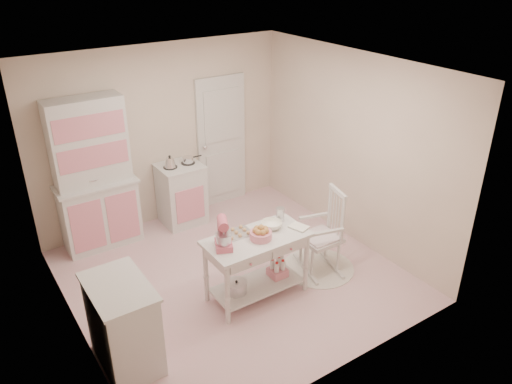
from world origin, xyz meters
TOP-DOWN VIEW (x-y plane):
  - room_shell at (0.00, 0.00)m, footprint 3.84×3.84m
  - door at (0.95, 1.87)m, footprint 0.82×0.05m
  - hutch at (-1.10, 1.66)m, footprint 1.06×0.50m
  - stove at (0.10, 1.61)m, footprint 0.62×0.57m
  - base_cabinet at (-1.63, -0.65)m, footprint 0.54×0.84m
  - lace_rug at (1.00, -0.48)m, footprint 0.92×0.92m
  - rocking_chair at (1.00, -0.48)m, footprint 0.64×0.82m
  - work_table at (0.03, -0.49)m, footprint 1.20×0.60m
  - stand_mixer at (-0.39, -0.47)m, footprint 0.30×0.34m
  - cookie_tray at (-0.12, -0.31)m, footprint 0.34×0.24m
  - bread_basket at (0.05, -0.54)m, footprint 0.25×0.25m
  - mixing_bowl at (0.29, -0.41)m, footprint 0.25×0.25m
  - metal_pitcher at (0.47, -0.33)m, footprint 0.10×0.10m
  - recipe_book at (0.48, -0.61)m, footprint 0.22×0.25m

SIDE VIEW (x-z plane):
  - lace_rug at x=1.00m, z-range 0.00..0.01m
  - work_table at x=0.03m, z-range 0.00..0.80m
  - stove at x=0.10m, z-range 0.00..0.92m
  - base_cabinet at x=-1.63m, z-range 0.00..0.92m
  - rocking_chair at x=1.00m, z-range 0.00..1.10m
  - cookie_tray at x=-0.12m, z-range 0.80..0.82m
  - recipe_book at x=0.48m, z-range 0.80..0.82m
  - mixing_bowl at x=0.29m, z-range 0.80..0.88m
  - bread_basket at x=0.05m, z-range 0.80..0.89m
  - metal_pitcher at x=0.47m, z-range 0.80..0.97m
  - stand_mixer at x=-0.39m, z-range 0.80..1.14m
  - door at x=0.95m, z-range 0.00..2.04m
  - hutch at x=-1.10m, z-range 0.00..2.08m
  - room_shell at x=0.00m, z-range 0.34..2.96m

